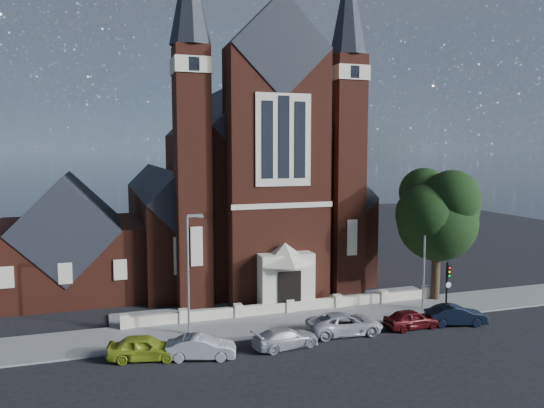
# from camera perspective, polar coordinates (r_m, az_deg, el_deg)

# --- Properties ---
(ground) EXTENTS (120.00, 120.00, 0.00)m
(ground) POSITION_cam_1_polar(r_m,az_deg,el_deg) (48.61, -1.59, -8.75)
(ground) COLOR black
(ground) RESTS_ON ground
(pavement_strip) EXTENTS (60.00, 5.00, 0.12)m
(pavement_strip) POSITION_cam_1_polar(r_m,az_deg,el_deg) (39.06, 2.91, -12.45)
(pavement_strip) COLOR gray
(pavement_strip) RESTS_ON ground
(forecourt_paving) EXTENTS (26.00, 3.00, 0.14)m
(forecourt_paving) POSITION_cam_1_polar(r_m,az_deg,el_deg) (42.65, 0.94, -10.86)
(forecourt_paving) COLOR gray
(forecourt_paving) RESTS_ON ground
(forecourt_wall) EXTENTS (24.00, 0.40, 0.90)m
(forecourt_wall) POSITION_cam_1_polar(r_m,az_deg,el_deg) (40.85, 1.88, -11.62)
(forecourt_wall) COLOR beige
(forecourt_wall) RESTS_ON ground
(church) EXTENTS (20.01, 34.90, 29.20)m
(church) POSITION_cam_1_polar(r_m,az_deg,el_deg) (54.84, -3.98, 1.60)
(church) COLOR #532216
(church) RESTS_ON ground
(parish_hall) EXTENTS (12.00, 12.20, 10.24)m
(parish_hall) POSITION_cam_1_polar(r_m,az_deg,el_deg) (48.87, -21.01, -4.25)
(parish_hall) COLOR #532216
(parish_hall) RESTS_ON ground
(street_tree) EXTENTS (6.40, 6.60, 10.70)m
(street_tree) POSITION_cam_1_polar(r_m,az_deg,el_deg) (44.53, 17.69, -1.26)
(street_tree) COLOR black
(street_tree) RESTS_ON ground
(street_lamp_left) EXTENTS (1.16, 0.22, 8.09)m
(street_lamp_left) POSITION_cam_1_polar(r_m,az_deg,el_deg) (35.37, -8.89, -6.75)
(street_lamp_left) COLOR gray
(street_lamp_left) RESTS_ON ground
(street_lamp_right) EXTENTS (1.16, 0.22, 8.09)m
(street_lamp_right) POSITION_cam_1_polar(r_m,az_deg,el_deg) (42.08, 16.17, -4.87)
(street_lamp_right) COLOR gray
(street_lamp_right) RESTS_ON ground
(traffic_signal) EXTENTS (0.28, 0.42, 4.00)m
(traffic_signal) POSITION_cam_1_polar(r_m,az_deg,el_deg) (41.77, 18.36, -7.85)
(traffic_signal) COLOR black
(traffic_signal) RESTS_ON ground
(car_lime_van) EXTENTS (4.52, 2.59, 1.45)m
(car_lime_van) POSITION_cam_1_polar(r_m,az_deg,el_deg) (33.04, -13.57, -14.78)
(car_lime_van) COLOR #95AB22
(car_lime_van) RESTS_ON ground
(car_silver_a) EXTENTS (4.33, 2.45, 1.35)m
(car_silver_a) POSITION_cam_1_polar(r_m,az_deg,el_deg) (32.60, -7.64, -15.05)
(car_silver_a) COLOR #9C9FA3
(car_silver_a) RESTS_ON ground
(car_silver_b) EXTENTS (4.48, 2.34, 1.24)m
(car_silver_b) POSITION_cam_1_polar(r_m,az_deg,el_deg) (34.01, 1.49, -14.19)
(car_silver_b) COLOR #A9ABB1
(car_silver_b) RESTS_ON ground
(car_white_suv) EXTENTS (5.25, 2.66, 1.42)m
(car_white_suv) POSITION_cam_1_polar(r_m,az_deg,el_deg) (36.59, 7.85, -12.62)
(car_white_suv) COLOR silver
(car_white_suv) RESTS_ON ground
(car_dark_red) EXTENTS (3.94, 1.67, 1.33)m
(car_dark_red) POSITION_cam_1_polar(r_m,az_deg,el_deg) (38.55, 14.77, -11.86)
(car_dark_red) COLOR #4D0D0F
(car_dark_red) RESTS_ON ground
(car_navy) EXTENTS (4.43, 2.40, 1.39)m
(car_navy) POSITION_cam_1_polar(r_m,az_deg,el_deg) (40.16, 19.15, -11.23)
(car_navy) COLOR black
(car_navy) RESTS_ON ground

